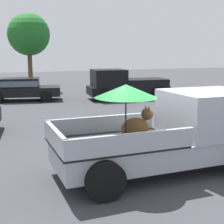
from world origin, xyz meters
The scene contains 5 objects.
ground_plane centered at (0.00, 0.00, 0.00)m, with size 80.00×80.00×0.00m, color #38383D.
pickup_truck_main centered at (0.43, -0.02, 0.97)m, with size 5.09×2.34×2.18m.
pickup_truck_far centered at (4.38, 11.41, 0.87)m, with size 5.00×2.67×1.80m.
parked_sedan_near centered at (-1.44, 13.12, 0.74)m, with size 4.58×2.66×1.33m.
tree_by_lot centered at (-0.13, 18.03, 4.01)m, with size 3.01×3.01×5.55m.
Camera 1 is at (-3.98, -6.51, 2.87)m, focal length 52.66 mm.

